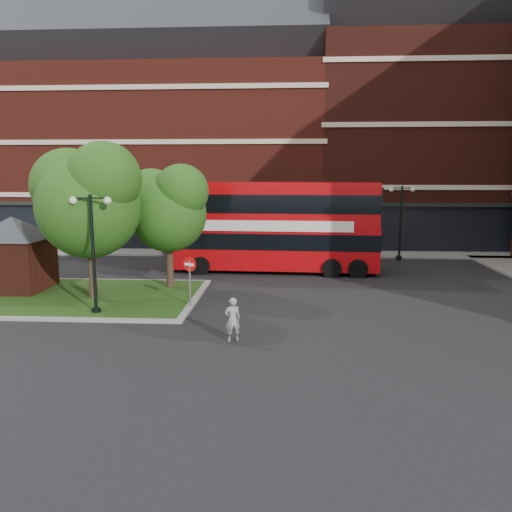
# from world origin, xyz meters

# --- Properties ---
(ground) EXTENTS (120.00, 120.00, 0.00)m
(ground) POSITION_xyz_m (0.00, 0.00, 0.00)
(ground) COLOR black
(ground) RESTS_ON ground
(pavement_far) EXTENTS (44.00, 3.00, 0.12)m
(pavement_far) POSITION_xyz_m (0.00, 16.50, 0.06)
(pavement_far) COLOR slate
(pavement_far) RESTS_ON ground
(terrace_far_left) EXTENTS (26.00, 12.00, 14.00)m
(terrace_far_left) POSITION_xyz_m (-8.00, 24.00, 7.00)
(terrace_far_left) COLOR maroon
(terrace_far_left) RESTS_ON ground
(terrace_far_right) EXTENTS (18.00, 12.00, 16.00)m
(terrace_far_right) POSITION_xyz_m (14.00, 24.00, 8.00)
(terrace_far_right) COLOR #471911
(terrace_far_right) RESTS_ON ground
(traffic_island) EXTENTS (12.60, 7.60, 0.15)m
(traffic_island) POSITION_xyz_m (-8.00, 3.00, 0.07)
(traffic_island) COLOR gray
(traffic_island) RESTS_ON ground
(kiosk) EXTENTS (6.51, 6.51, 3.60)m
(kiosk) POSITION_xyz_m (-11.00, 4.00, 2.32)
(kiosk) COLOR #471911
(kiosk) RESTS_ON traffic_island
(tree_island_west) EXTENTS (5.40, 4.71, 7.21)m
(tree_island_west) POSITION_xyz_m (-6.60, 2.58, 4.79)
(tree_island_west) COLOR #2D2116
(tree_island_west) RESTS_ON ground
(tree_island_east) EXTENTS (4.46, 3.90, 6.29)m
(tree_island_east) POSITION_xyz_m (-3.58, 5.06, 4.24)
(tree_island_east) COLOR #2D2116
(tree_island_east) RESTS_ON ground
(lamp_island) EXTENTS (1.72, 0.36, 5.00)m
(lamp_island) POSITION_xyz_m (-5.50, 0.20, 2.83)
(lamp_island) COLOR black
(lamp_island) RESTS_ON ground
(lamp_far_left) EXTENTS (1.72, 0.36, 5.00)m
(lamp_far_left) POSITION_xyz_m (2.00, 14.50, 2.83)
(lamp_far_left) COLOR black
(lamp_far_left) RESTS_ON ground
(lamp_far_right) EXTENTS (1.72, 0.36, 5.00)m
(lamp_far_right) POSITION_xyz_m (10.00, 14.50, 2.83)
(lamp_far_right) COLOR black
(lamp_far_right) RESTS_ON ground
(bus) EXTENTS (12.30, 3.29, 4.66)m
(bus) POSITION_xyz_m (1.58, 10.05, 3.06)
(bus) COLOR #AF070B
(bus) RESTS_ON ground
(woman) EXTENTS (0.66, 0.55, 1.56)m
(woman) POSITION_xyz_m (0.50, -2.63, 0.78)
(woman) COLOR gray
(woman) RESTS_ON ground
(car_silver) EXTENTS (4.09, 2.05, 1.34)m
(car_silver) POSITION_xyz_m (-4.50, 15.29, 0.67)
(car_silver) COLOR #B0B3B8
(car_silver) RESTS_ON ground
(car_white) EXTENTS (4.14, 1.92, 1.31)m
(car_white) POSITION_xyz_m (6.12, 16.00, 0.66)
(car_white) COLOR white
(car_white) RESTS_ON ground
(no_entry_sign) EXTENTS (0.60, 0.28, 2.27)m
(no_entry_sign) POSITION_xyz_m (-1.80, 1.50, 1.62)
(no_entry_sign) COLOR slate
(no_entry_sign) RESTS_ON ground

